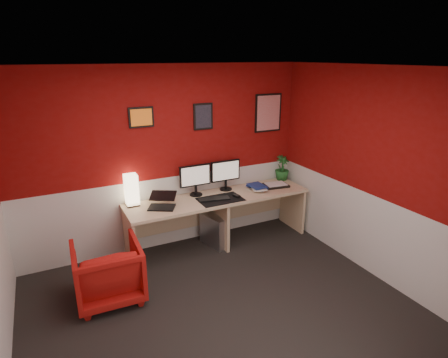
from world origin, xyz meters
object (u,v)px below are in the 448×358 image
monitor_right (226,171)px  zen_tray (276,185)px  desk (219,220)px  potted_plant (282,168)px  pc_tower (215,230)px  monitor_left (196,175)px  armchair (108,272)px  laptop (161,200)px  shoji_lamp (132,191)px

monitor_right → zen_tray: (0.73, -0.21, -0.28)m
desk → potted_plant: potted_plant is taller
monitor_right → pc_tower: monitor_right is taller
zen_tray → pc_tower: size_ratio=0.78×
monitor_left → armchair: 1.73m
monitor_left → desk: bearing=-36.4°
monitor_right → pc_tower: (-0.28, -0.21, -0.80)m
monitor_right → zen_tray: size_ratio=1.66×
laptop → monitor_right: 1.09m
desk → laptop: (-0.84, -0.04, 0.47)m
monitor_left → potted_plant: monitor_left is taller
monitor_right → potted_plant: 0.99m
shoji_lamp → armchair: (-0.50, -0.81, -0.60)m
laptop → zen_tray: laptop is taller
laptop → pc_tower: (0.77, 0.05, -0.61)m
monitor_right → pc_tower: bearing=-143.6°
laptop → zen_tray: size_ratio=0.94×
shoji_lamp → pc_tower: (1.08, -0.22, -0.70)m
monitor_left → monitor_right: (0.48, 0.02, 0.00)m
monitor_right → armchair: (-1.86, -0.80, -0.69)m
desk → potted_plant: 1.34m
desk → pc_tower: (-0.07, 0.00, -0.14)m
laptop → monitor_left: (0.57, 0.24, 0.18)m
shoji_lamp → potted_plant: (2.35, 0.00, -0.01)m
pc_tower → desk: bearing=-17.7°
monitor_left → armchair: monitor_left is taller
pc_tower → laptop: bearing=169.4°
laptop → potted_plant: potted_plant is taller
desk → armchair: desk is taller
monitor_left → potted_plant: size_ratio=1.50×
laptop → pc_tower: laptop is taller
shoji_lamp → armchair: 1.12m
monitor_left → pc_tower: (0.20, -0.19, -0.80)m
monitor_left → zen_tray: monitor_left is taller
shoji_lamp → laptop: shoji_lamp is taller
laptop → monitor_left: 0.64m
shoji_lamp → zen_tray: 2.11m
desk → monitor_left: size_ratio=4.48×
monitor_right → zen_tray: 0.81m
desk → zen_tray: bearing=0.2°
monitor_right → potted_plant: size_ratio=1.50×
potted_plant → shoji_lamp: bearing=-180.0°
laptop → monitor_right: (1.05, 0.25, 0.18)m
zen_tray → pc_tower: (-1.01, 0.00, -0.52)m
shoji_lamp → monitor_right: size_ratio=0.69×
laptop → potted_plant: bearing=36.8°
shoji_lamp → monitor_left: monitor_left is taller
zen_tray → monitor_left: bearing=171.0°
laptop → zen_tray: (1.78, 0.05, -0.09)m
desk → pc_tower: desk is taller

